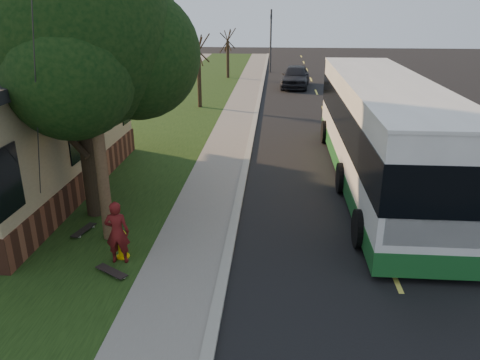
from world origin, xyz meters
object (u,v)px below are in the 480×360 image
(fire_hydrant, at_px, (122,244))
(distant_car, at_px, (295,76))
(utility_pole, at_px, (90,66))
(bare_tree_far, at_px, (228,54))
(skateboard_spare, at_px, (112,272))
(transit_bus, at_px, (382,129))
(leafy_tree, at_px, (80,37))
(dumpster, at_px, (27,141))
(skateboard_main, at_px, (84,230))
(skateboarder, at_px, (117,232))
(bare_tree_near, at_px, (199,72))
(traffic_signal, at_px, (271,37))

(fire_hydrant, xyz_separation_m, distant_car, (5.14, 25.99, 0.40))
(utility_pole, height_order, bare_tree_far, utility_pole)
(skateboard_spare, bearing_deg, transit_bus, 42.63)
(leafy_tree, height_order, dumpster, leafy_tree)
(fire_hydrant, bearing_deg, utility_pole, 125.38)
(utility_pole, xyz_separation_m, bare_tree_far, (0.31, 29.01, -2.63))
(distant_car, bearing_deg, skateboard_main, -99.42)
(leafy_tree, xyz_separation_m, bare_tree_far, (1.17, 27.35, -3.16))
(skateboarder, distance_m, skateboard_spare, 0.93)
(leafy_tree, distance_m, skateboard_spare, 6.29)
(bare_tree_near, bearing_deg, skateboard_main, -92.06)
(utility_pole, relative_size, bare_tree_near, 2.11)
(bare_tree_near, distance_m, bare_tree_far, 12.01)
(bare_tree_near, height_order, transit_bus, bare_tree_near)
(transit_bus, xyz_separation_m, skateboarder, (-7.40, -6.25, -1.06))
(skateboarder, xyz_separation_m, skateboard_main, (-1.49, 1.44, -0.73))
(utility_pole, relative_size, transit_bus, 0.68)
(bare_tree_far, relative_size, dumpster, 2.64)
(bare_tree_far, bearing_deg, utility_pole, -90.60)
(bare_tree_far, relative_size, transit_bus, 0.30)
(leafy_tree, xyz_separation_m, bare_tree_near, (0.67, 15.35, -3.02))
(fire_hydrant, distance_m, dumpster, 10.44)
(bare_tree_far, relative_size, distant_car, 0.83)
(dumpster, distance_m, distant_car, 21.44)
(distant_car, bearing_deg, bare_tree_far, 149.68)
(distant_car, bearing_deg, dumpster, -117.69)
(transit_bus, bearing_deg, skateboard_main, -151.62)
(fire_hydrant, bearing_deg, skateboarder, -91.94)
(transit_bus, bearing_deg, dumpster, 171.74)
(bare_tree_near, xyz_separation_m, skateboard_spare, (0.88, -18.79, -2.02))
(skateboarder, bearing_deg, bare_tree_near, -92.13)
(leafy_tree, relative_size, skateboarder, 4.88)
(fire_hydrant, height_order, transit_bus, transit_bus)
(utility_pole, height_order, skateboard_spare, utility_pole)
(dumpster, relative_size, distant_car, 0.31)
(transit_bus, xyz_separation_m, dumpster, (-14.02, 2.04, -1.31))
(transit_bus, relative_size, skateboarder, 8.40)
(dumpster, bearing_deg, fire_hydrant, -50.61)
(transit_bus, xyz_separation_m, skateboard_main, (-8.89, -4.81, -1.80))
(skateboard_spare, height_order, distant_car, distant_car)
(transit_bus, xyz_separation_m, skateboard_spare, (-7.42, -6.83, -1.80))
(fire_hydrant, height_order, distant_car, distant_car)
(leafy_tree, distance_m, skateboarder, 5.40)
(traffic_signal, bearing_deg, skateboard_spare, -95.13)
(skateboarder, bearing_deg, transit_bus, -144.75)
(fire_hydrant, height_order, bare_tree_near, bare_tree_near)
(leafy_tree, distance_m, bare_tree_near, 15.66)
(leafy_tree, height_order, distant_car, leafy_tree)
(dumpster, height_order, distant_car, distant_car)
(distant_car, bearing_deg, bare_tree_near, -121.50)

